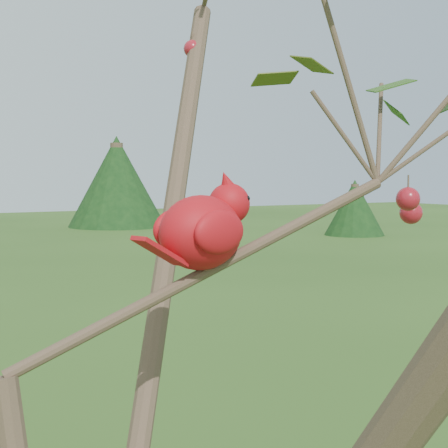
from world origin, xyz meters
TOP-DOWN VIEW (x-y plane):
  - crabapple_tree at (0.03, -0.02)m, footprint 2.35×2.05m
  - cardinal at (0.24, 0.08)m, footprint 0.23×0.14m

SIDE VIEW (x-z plane):
  - crabapple_tree at x=0.03m, z-range 0.65..3.60m
  - cardinal at x=0.24m, z-range 2.05..2.21m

